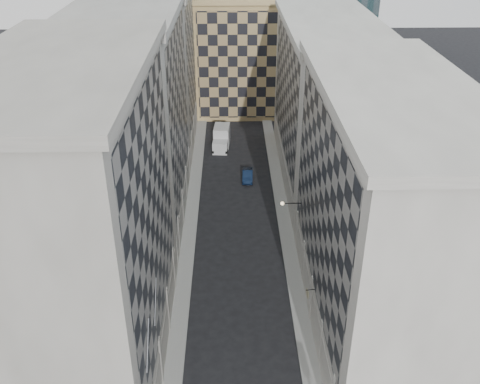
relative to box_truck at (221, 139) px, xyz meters
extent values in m
cube|color=#969590|center=(-3.26, -21.04, -1.20)|extent=(1.50, 100.00, 0.15)
cube|color=#969590|center=(7.24, -21.04, -1.20)|extent=(1.50, 100.00, 0.15)
cube|color=gray|center=(-9.01, -40.04, 10.23)|extent=(10.00, 22.00, 23.00)
cube|color=gray|center=(-4.13, -40.04, 11.73)|extent=(0.25, 19.36, 18.00)
cube|color=gray|center=(-4.21, -40.04, 0.33)|extent=(0.45, 21.12, 3.20)
cube|color=gray|center=(-9.01, -40.04, 22.08)|extent=(10.80, 22.80, 0.70)
cylinder|color=gray|center=(-4.36, -42.79, 0.93)|extent=(0.90, 0.90, 4.40)
cylinder|color=gray|center=(-4.36, -37.29, 0.93)|extent=(0.90, 0.90, 4.40)
cylinder|color=gray|center=(-4.36, -31.79, 0.93)|extent=(0.90, 0.90, 4.40)
cube|color=gray|center=(-9.01, -18.04, 9.73)|extent=(10.00, 22.00, 22.00)
cube|color=gray|center=(-4.13, -18.04, 11.23)|extent=(0.25, 19.36, 17.00)
cube|color=gray|center=(-4.21, -18.04, 0.33)|extent=(0.45, 21.12, 3.20)
cube|color=gray|center=(-9.01, -18.04, 21.08)|extent=(10.80, 22.80, 0.70)
cylinder|color=gray|center=(-4.36, -26.29, 0.93)|extent=(0.90, 0.90, 4.40)
cylinder|color=gray|center=(-4.36, -20.79, 0.93)|extent=(0.90, 0.90, 4.40)
cylinder|color=gray|center=(-4.36, -15.29, 0.93)|extent=(0.90, 0.90, 4.40)
cylinder|color=gray|center=(-4.36, -9.79, 0.93)|extent=(0.90, 0.90, 4.40)
cube|color=gray|center=(-9.01, 3.96, 9.23)|extent=(10.00, 22.00, 21.00)
cube|color=gray|center=(-4.13, 3.96, 10.73)|extent=(0.25, 19.36, 16.00)
cube|color=gray|center=(-4.21, 3.96, 0.33)|extent=(0.45, 21.12, 3.20)
cylinder|color=gray|center=(-4.36, -4.29, 0.93)|extent=(0.90, 0.90, 4.40)
cylinder|color=gray|center=(-4.36, 1.21, 0.93)|extent=(0.90, 0.90, 4.40)
cylinder|color=gray|center=(-4.36, 6.71, 0.93)|extent=(0.90, 0.90, 4.40)
cylinder|color=gray|center=(-4.36, 12.21, 0.93)|extent=(0.90, 0.90, 4.40)
cube|color=#AFAAA1|center=(12.99, -36.04, 8.73)|extent=(10.00, 26.00, 20.00)
cube|color=gray|center=(8.11, -36.04, 10.23)|extent=(0.25, 22.88, 15.00)
cube|color=#AFAAA1|center=(8.19, -36.04, 0.33)|extent=(0.45, 24.96, 3.20)
cube|color=#AFAAA1|center=(12.99, -36.04, 19.08)|extent=(10.80, 26.80, 0.70)
cylinder|color=#AFAAA1|center=(8.34, -41.24, 0.93)|extent=(0.90, 0.90, 4.40)
cylinder|color=#AFAAA1|center=(8.34, -36.04, 0.93)|extent=(0.90, 0.90, 4.40)
cylinder|color=#AFAAA1|center=(8.34, -30.84, 0.93)|extent=(0.90, 0.90, 4.40)
cylinder|color=#AFAAA1|center=(8.34, -25.64, 0.93)|extent=(0.90, 0.90, 4.40)
cube|color=#AFAAA1|center=(12.99, -9.04, 8.23)|extent=(10.00, 28.00, 19.00)
cube|color=gray|center=(8.11, -9.04, 9.73)|extent=(0.25, 24.64, 14.00)
cube|color=#AFAAA1|center=(8.19, -9.04, 0.33)|extent=(0.45, 26.88, 3.20)
cube|color=#AFAAA1|center=(12.99, -9.04, 18.08)|extent=(10.80, 28.80, 0.70)
cube|color=tan|center=(3.99, 16.96, 7.73)|extent=(16.00, 14.00, 18.00)
cube|color=tan|center=(3.99, 9.86, 7.73)|extent=(15.20, 0.25, 16.50)
cube|color=#2B2721|center=(1.99, 30.96, 12.73)|extent=(6.00, 6.00, 28.00)
cylinder|color=gray|center=(-3.91, -47.04, 6.73)|extent=(0.10, 2.33, 2.33)
cylinder|color=gray|center=(-3.91, -43.04, 6.73)|extent=(0.10, 2.33, 2.33)
cylinder|color=black|center=(7.09, -27.04, 4.93)|extent=(1.80, 0.08, 0.08)
sphere|color=#FFE5B2|center=(6.19, -27.04, 4.93)|extent=(0.36, 0.36, 0.36)
cube|color=silver|center=(-0.15, -1.77, -0.42)|extent=(2.25, 2.43, 1.70)
cube|color=silver|center=(0.05, 0.67, 0.19)|extent=(2.44, 3.56, 2.93)
cylinder|color=black|center=(-1.15, -2.45, -0.85)|extent=(0.35, 0.87, 0.85)
cylinder|color=black|center=(0.73, -2.60, -0.85)|extent=(0.35, 0.87, 0.85)
cylinder|color=black|center=(-0.79, 1.88, -0.85)|extent=(0.35, 0.87, 0.85)
cylinder|color=black|center=(1.09, 1.72, -0.85)|extent=(0.35, 0.87, 0.85)
imported|color=#0F1E39|center=(3.44, -10.32, -0.66)|extent=(1.46, 3.80, 1.23)
cylinder|color=black|center=(7.59, -37.39, 2.89)|extent=(0.72, 0.16, 0.06)
cube|color=#C0B58C|center=(7.39, -37.39, 2.53)|extent=(0.14, 0.63, 0.63)
camera|label=1|loc=(1.24, -71.05, 30.73)|focal=40.00mm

